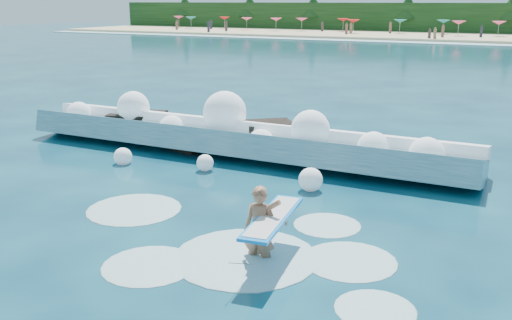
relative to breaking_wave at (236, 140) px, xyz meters
The scene contains 11 objects.
ground 6.47m from the breaking_wave, 77.06° to the right, with size 200.00×200.00×0.00m, color #082B43.
beach 71.73m from the breaking_wave, 88.85° to the left, with size 140.00×20.00×0.40m, color tan.
wet_band 60.73m from the breaking_wave, 88.64° to the left, with size 140.00×5.00×0.08m, color silver.
treeline 81.75m from the breaking_wave, 88.99° to the left, with size 140.00×4.00×5.00m, color black.
breaking_wave is the anchor object (origin of this frame).
rock_cluster 2.39m from the breaking_wave, 164.04° to the left, with size 8.03×3.08×1.21m.
surfer_with_board 8.76m from the breaking_wave, 57.79° to the right, with size 1.12×3.06×1.94m.
wave_spray 0.52m from the breaking_wave, behind, with size 14.79×4.49×2.21m.
surf_foam 8.04m from the breaking_wave, 62.64° to the right, with size 9.05×5.61×0.16m.
beach_umbrellas 74.06m from the breaking_wave, 88.95° to the left, with size 113.41×6.88×0.50m.
beachgoers 69.07m from the breaking_wave, 86.91° to the left, with size 107.14×14.01×1.94m.
Camera 1 is at (8.09, -11.12, 5.31)m, focal length 40.00 mm.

